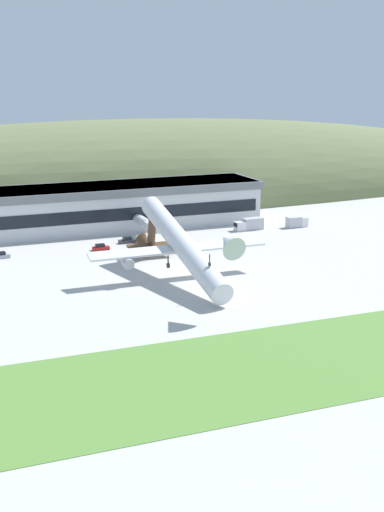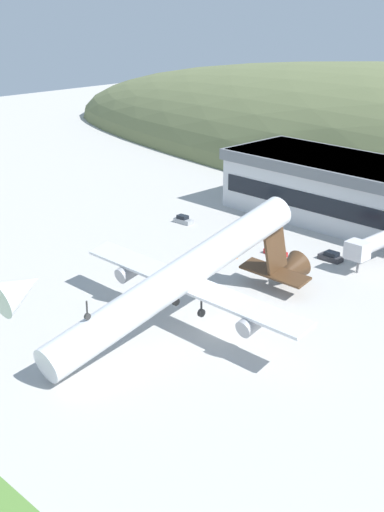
# 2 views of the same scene
# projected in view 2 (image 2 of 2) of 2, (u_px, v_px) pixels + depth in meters

# --- Properties ---
(ground_plane) EXTENTS (427.69, 427.69, 0.00)m
(ground_plane) POSITION_uv_depth(u_px,v_px,m) (221.00, 331.00, 95.13)
(ground_plane) COLOR #B7B5AF
(jetway_0) EXTENTS (3.38, 13.70, 5.43)m
(jetway_0) POSITION_uv_depth(u_px,v_px,m) (373.00, 243.00, 115.80)
(jetway_0) COLOR silver
(jetway_0) RESTS_ON ground_plane
(cargo_airplane) EXTENTS (39.09, 52.50, 16.53)m
(cargo_airplane) POSITION_uv_depth(u_px,v_px,m) (183.00, 279.00, 93.22)
(cargo_airplane) COLOR silver
(service_car_0) EXTENTS (3.91, 1.99, 1.57)m
(service_car_0) POSITION_uv_depth(u_px,v_px,m) (183.00, 220.00, 138.32)
(service_car_0) COLOR #999EA3
(service_car_0) RESTS_ON ground_plane
(service_car_1) EXTENTS (4.21, 1.81, 1.51)m
(service_car_1) POSITION_uv_depth(u_px,v_px,m) (275.00, 252.00, 121.89)
(service_car_1) COLOR #B21E1E
(service_car_1) RESTS_ON ground_plane
(service_car_2) EXTENTS (4.06, 1.90, 1.57)m
(service_car_2) POSITION_uv_depth(u_px,v_px,m) (331.00, 257.00, 119.49)
(service_car_2) COLOR #333338
(service_car_2) RESTS_ON ground_plane
(traffic_cone_0) EXTENTS (0.52, 0.52, 0.58)m
(traffic_cone_0) POSITION_uv_depth(u_px,v_px,m) (236.00, 257.00, 120.47)
(traffic_cone_0) COLOR orange
(traffic_cone_0) RESTS_ON ground_plane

